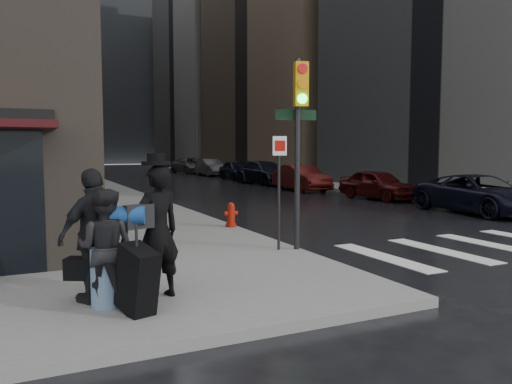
% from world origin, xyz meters
% --- Properties ---
extents(ground, '(140.00, 140.00, 0.00)m').
position_xyz_m(ground, '(0.00, 0.00, 0.00)').
color(ground, black).
rests_on(ground, ground).
extents(sidewalk_left, '(4.00, 50.00, 0.15)m').
position_xyz_m(sidewalk_left, '(0.00, 27.00, 0.07)').
color(sidewalk_left, slate).
rests_on(sidewalk_left, ground).
extents(sidewalk_right, '(3.00, 50.00, 0.15)m').
position_xyz_m(sidewalk_right, '(13.50, 27.00, 0.07)').
color(sidewalk_right, slate).
rests_on(sidewalk_right, ground).
extents(bldg_right_far, '(22.00, 20.00, 25.00)m').
position_xyz_m(bldg_right_far, '(26.00, 58.00, 12.50)').
color(bldg_right_far, slate).
rests_on(bldg_right_far, ground).
extents(bldg_distant, '(40.00, 12.00, 32.00)m').
position_xyz_m(bldg_distant, '(6.00, 78.00, 16.00)').
color(bldg_distant, slate).
rests_on(bldg_distant, ground).
extents(man_overcoat, '(1.07, 1.30, 2.09)m').
position_xyz_m(man_overcoat, '(-1.72, -0.43, 1.03)').
color(man_overcoat, black).
rests_on(man_overcoat, ground).
extents(man_jeans, '(1.07, 0.99, 1.59)m').
position_xyz_m(man_jeans, '(-2.36, -0.40, 0.95)').
color(man_jeans, black).
rests_on(man_jeans, ground).
extents(man_greycoat, '(1.17, 0.88, 1.85)m').
position_xyz_m(man_greycoat, '(-2.45, -0.09, 1.08)').
color(man_greycoat, black).
rests_on(man_greycoat, ground).
extents(traffic_light, '(0.97, 0.55, 3.97)m').
position_xyz_m(traffic_light, '(1.84, 1.82, 2.71)').
color(traffic_light, black).
rests_on(traffic_light, ground).
extents(fire_hydrant, '(0.38, 0.29, 0.67)m').
position_xyz_m(fire_hydrant, '(1.80, 5.33, 0.45)').
color(fire_hydrant, maroon).
rests_on(fire_hydrant, ground).
extents(parked_car_0, '(2.55, 5.06, 1.37)m').
position_xyz_m(parked_car_0, '(11.29, 5.29, 0.69)').
color(parked_car_0, black).
rests_on(parked_car_0, ground).
extents(parked_car_1, '(1.95, 4.12, 1.36)m').
position_xyz_m(parked_car_1, '(11.25, 10.85, 0.68)').
color(parked_car_1, '#390B0C').
rests_on(parked_car_1, ground).
extents(parked_car_2, '(1.59, 4.33, 1.42)m').
position_xyz_m(parked_car_2, '(10.50, 16.40, 0.71)').
color(parked_car_2, '#450F0D').
rests_on(parked_car_2, ground).
extents(parked_car_3, '(2.60, 5.37, 1.51)m').
position_xyz_m(parked_car_3, '(11.02, 21.96, 0.75)').
color(parked_car_3, black).
rests_on(parked_car_3, ground).
extents(parked_car_4, '(1.93, 4.28, 1.43)m').
position_xyz_m(parked_car_4, '(11.31, 27.51, 0.71)').
color(parked_car_4, black).
rests_on(parked_car_4, ground).
extents(parked_car_5, '(1.56, 4.42, 1.45)m').
position_xyz_m(parked_car_5, '(11.30, 33.07, 0.73)').
color(parked_car_5, '#3B3A3F').
rests_on(parked_car_5, ground).
extents(parked_car_6, '(2.89, 5.54, 1.49)m').
position_xyz_m(parked_car_6, '(11.33, 38.62, 0.74)').
color(parked_car_6, '#535358').
rests_on(parked_car_6, ground).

